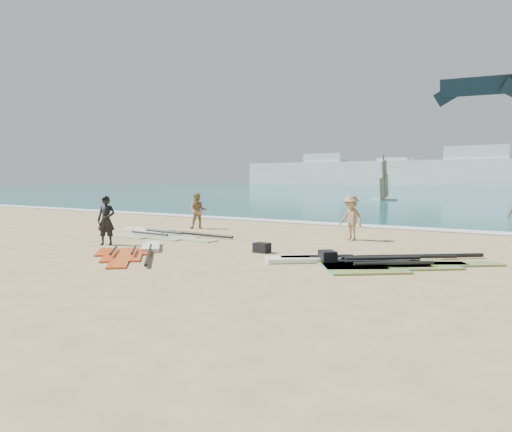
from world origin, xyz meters
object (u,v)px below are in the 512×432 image
Objects in this scene: rig_grey at (356,261)px; person_wetsuit at (106,220)px; rig_green at (157,233)px; gear_bag_near at (262,248)px; beachgoer_left at (198,211)px; rig_red at (137,251)px; gear_bag_far at (328,257)px; beachgoer_mid at (351,218)px; rig_orange at (364,262)px.

person_wetsuit reaches higher than rig_grey.
gear_bag_near is at bearing -12.99° from rig_green.
beachgoer_left is at bearing 119.02° from rig_grey.
rig_red is (-6.47, -2.13, -0.00)m from rig_grey.
beachgoer_left is at bearing 150.48° from gear_bag_far.
rig_grey is 2.84× the size of beachgoer_mid.
beachgoer_left is (-10.08, 4.75, 0.79)m from rig_orange.
person_wetsuit is at bearing -111.13° from beachgoer_left.
gear_bag_near is at bearing 81.20° from rig_red.
beachgoer_left is 7.68m from beachgoer_mid.
gear_bag_near is 0.87× the size of gear_bag_far.
beachgoer_left is at bearing 162.25° from rig_red.
rig_grey is 0.80m from gear_bag_far.
gear_bag_far is (-0.89, -0.45, 0.12)m from rig_orange.
rig_grey is at bearing -56.66° from beachgoer_left.
rig_orange is at bearing -8.51° from rig_green.
rig_orange is 9.17m from person_wetsuit.
rig_green is at bearing 174.35° from rig_red.
rig_red is at bearing -144.97° from gear_bag_near.
gear_bag_near is (-3.48, 0.15, 0.11)m from rig_orange.
rig_orange is at bearing -2.52° from gear_bag_near.
beachgoer_left is (-9.84, 4.74, 0.79)m from rig_grey.
gear_bag_far is 5.37m from beachgoer_mid.
rig_grey is 2.90× the size of beachgoer_left.
rig_green is 3.59m from person_wetsuit.
person_wetsuit is (-5.54, -1.56, 0.72)m from gear_bag_near.
rig_grey is at bearing 64.39° from rig_red.
gear_bag_far is 10.58m from beachgoer_left.
beachgoer_mid is (-1.51, 5.11, 0.68)m from gear_bag_far.
rig_grey is at bearing 137.36° from rig_orange.
person_wetsuit is at bearing -72.25° from rig_green.
gear_bag_far is 0.33× the size of beachgoer_mid.
rig_grey is 2.78× the size of person_wetsuit.
rig_orange is 7.05m from rig_red.
rig_orange is (0.25, -0.01, 0.00)m from rig_grey.
rig_red is at bearing 157.39° from rig_orange.
gear_bag_near is 5.80m from person_wetsuit.
rig_green is 12.58× the size of gear_bag_near.
gear_bag_far reaches higher than rig_grey.
rig_grey is 3.23m from gear_bag_near.
rig_orange is 3.39× the size of person_wetsuit.
rig_green is 8.04m from beachgoer_mid.
gear_bag_near is at bearing 166.84° from gear_bag_far.
gear_bag_far reaches higher than rig_red.
rig_red is 2.62× the size of beachgoer_left.
beachgoer_mid reaches higher than rig_red.
beachgoer_mid is at bearing 76.62° from gear_bag_near.
person_wetsuit reaches higher than beachgoer_left.
gear_bag_far is 0.34× the size of beachgoer_left.
rig_green is 3.73× the size of beachgoer_left.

